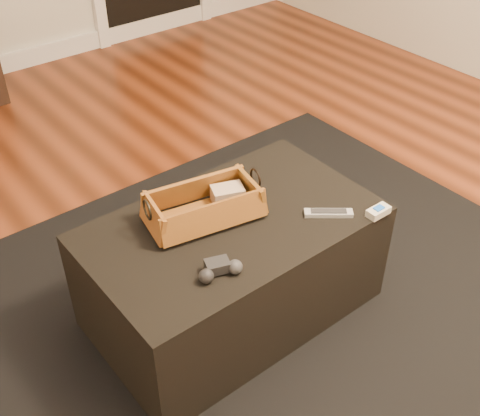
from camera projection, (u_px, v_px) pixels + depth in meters
floor at (253, 326)px, 2.24m from camera, size 5.00×5.50×0.01m
area_rug at (241, 316)px, 2.26m from camera, size 2.60×2.00×0.01m
ottoman at (232, 267)px, 2.16m from camera, size 1.00×0.60×0.42m
tv_remote at (201, 216)px, 2.02m from camera, size 0.21×0.07×0.02m
cloth_bundle at (228, 195)px, 2.08m from camera, size 0.13×0.11×0.06m
wicker_basket at (204, 207)px, 2.02m from camera, size 0.43×0.28×0.14m
game_controller at (219, 269)px, 1.81m from camera, size 0.15×0.10×0.05m
silver_remote at (329, 213)px, 2.06m from camera, size 0.15×0.13×0.02m
cream_gadget at (378, 211)px, 2.06m from camera, size 0.09×0.04×0.03m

